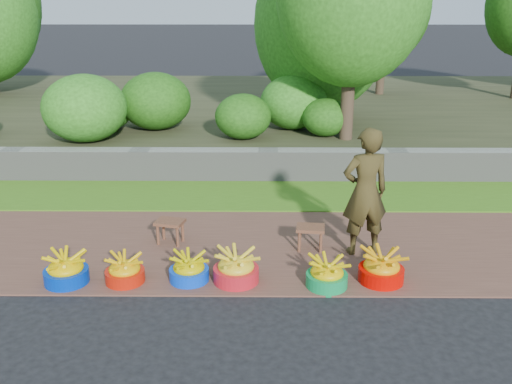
{
  "coord_description": "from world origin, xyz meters",
  "views": [
    {
      "loc": [
        -0.13,
        -5.43,
        3.08
      ],
      "look_at": [
        -0.19,
        1.3,
        0.75
      ],
      "focal_mm": 40.0,
      "sensor_mm": 36.0,
      "label": 1
    }
  ],
  "objects_px": {
    "basin_e": "(327,275)",
    "stool_left": "(170,225)",
    "stool_right": "(310,231)",
    "basin_c": "(189,270)",
    "basin_a": "(66,270)",
    "basin_b": "(125,271)",
    "basin_d": "(236,269)",
    "vendor_woman": "(365,192)",
    "basin_f": "(381,269)"
  },
  "relations": [
    {
      "from": "basin_b",
      "to": "basin_d",
      "type": "relative_size",
      "value": 0.86
    },
    {
      "from": "basin_c",
      "to": "basin_f",
      "type": "relative_size",
      "value": 0.88
    },
    {
      "from": "stool_left",
      "to": "vendor_woman",
      "type": "distance_m",
      "value": 2.52
    },
    {
      "from": "basin_d",
      "to": "vendor_woman",
      "type": "height_order",
      "value": "vendor_woman"
    },
    {
      "from": "basin_a",
      "to": "basin_d",
      "type": "bearing_deg",
      "value": 1.3
    },
    {
      "from": "basin_f",
      "to": "vendor_woman",
      "type": "distance_m",
      "value": 1.0
    },
    {
      "from": "basin_c",
      "to": "stool_left",
      "type": "relative_size",
      "value": 1.11
    },
    {
      "from": "stool_right",
      "to": "vendor_woman",
      "type": "bearing_deg",
      "value": -7.18
    },
    {
      "from": "basin_b",
      "to": "stool_left",
      "type": "xyz_separation_m",
      "value": [
        0.35,
        1.06,
        0.12
      ]
    },
    {
      "from": "vendor_woman",
      "to": "basin_b",
      "type": "bearing_deg",
      "value": 3.4
    },
    {
      "from": "stool_left",
      "to": "stool_right",
      "type": "xyz_separation_m",
      "value": [
        1.8,
        -0.18,
        -0.0
      ]
    },
    {
      "from": "basin_a",
      "to": "stool_right",
      "type": "relative_size",
      "value": 1.31
    },
    {
      "from": "basin_a",
      "to": "basin_e",
      "type": "height_order",
      "value": "basin_a"
    },
    {
      "from": "basin_a",
      "to": "basin_b",
      "type": "xyz_separation_m",
      "value": [
        0.65,
        0.02,
        -0.02
      ]
    },
    {
      "from": "basin_b",
      "to": "vendor_woman",
      "type": "relative_size",
      "value": 0.28
    },
    {
      "from": "basin_c",
      "to": "basin_d",
      "type": "distance_m",
      "value": 0.53
    },
    {
      "from": "basin_e",
      "to": "stool_left",
      "type": "height_order",
      "value": "basin_e"
    },
    {
      "from": "basin_e",
      "to": "stool_right",
      "type": "bearing_deg",
      "value": 96.31
    },
    {
      "from": "stool_right",
      "to": "vendor_woman",
      "type": "distance_m",
      "value": 0.85
    },
    {
      "from": "stool_left",
      "to": "basin_d",
      "type": "bearing_deg",
      "value": -49.32
    },
    {
      "from": "basin_c",
      "to": "basin_d",
      "type": "bearing_deg",
      "value": -2.02
    },
    {
      "from": "basin_b",
      "to": "basin_f",
      "type": "height_order",
      "value": "basin_f"
    },
    {
      "from": "basin_b",
      "to": "basin_e",
      "type": "relative_size",
      "value": 0.96
    },
    {
      "from": "basin_a",
      "to": "basin_b",
      "type": "bearing_deg",
      "value": 2.06
    },
    {
      "from": "basin_a",
      "to": "stool_left",
      "type": "bearing_deg",
      "value": 47.2
    },
    {
      "from": "basin_b",
      "to": "stool_left",
      "type": "distance_m",
      "value": 1.13
    },
    {
      "from": "stool_right",
      "to": "basin_c",
      "type": "bearing_deg",
      "value": -149.58
    },
    {
      "from": "basin_a",
      "to": "basin_d",
      "type": "xyz_separation_m",
      "value": [
        1.9,
        0.04,
        0.01
      ]
    },
    {
      "from": "basin_e",
      "to": "stool_left",
      "type": "relative_size",
      "value": 1.14
    },
    {
      "from": "basin_f",
      "to": "stool_left",
      "type": "height_order",
      "value": "basin_f"
    },
    {
      "from": "basin_b",
      "to": "basin_c",
      "type": "height_order",
      "value": "basin_c"
    },
    {
      "from": "basin_c",
      "to": "vendor_woman",
      "type": "relative_size",
      "value": 0.28
    },
    {
      "from": "basin_a",
      "to": "basin_e",
      "type": "distance_m",
      "value": 2.91
    },
    {
      "from": "basin_c",
      "to": "stool_left",
      "type": "distance_m",
      "value": 1.09
    },
    {
      "from": "basin_a",
      "to": "vendor_woman",
      "type": "relative_size",
      "value": 0.31
    },
    {
      "from": "basin_c",
      "to": "basin_f",
      "type": "bearing_deg",
      "value": 0.03
    },
    {
      "from": "basin_d",
      "to": "stool_right",
      "type": "distance_m",
      "value": 1.25
    },
    {
      "from": "vendor_woman",
      "to": "basin_f",
      "type": "bearing_deg",
      "value": 84.31
    },
    {
      "from": "basin_d",
      "to": "stool_right",
      "type": "relative_size",
      "value": 1.36
    },
    {
      "from": "basin_d",
      "to": "stool_left",
      "type": "distance_m",
      "value": 1.38
    },
    {
      "from": "basin_c",
      "to": "basin_d",
      "type": "height_order",
      "value": "basin_d"
    },
    {
      "from": "basin_c",
      "to": "basin_f",
      "type": "height_order",
      "value": "basin_f"
    },
    {
      "from": "basin_b",
      "to": "stool_left",
      "type": "bearing_deg",
      "value": 71.6
    },
    {
      "from": "basin_a",
      "to": "basin_c",
      "type": "height_order",
      "value": "basin_a"
    },
    {
      "from": "vendor_woman",
      "to": "basin_c",
      "type": "bearing_deg",
      "value": 7.57
    },
    {
      "from": "basin_a",
      "to": "basin_c",
      "type": "distance_m",
      "value": 1.37
    },
    {
      "from": "basin_c",
      "to": "basin_d",
      "type": "relative_size",
      "value": 0.87
    },
    {
      "from": "basin_e",
      "to": "basin_f",
      "type": "bearing_deg",
      "value": 11.06
    },
    {
      "from": "basin_c",
      "to": "vendor_woman",
      "type": "bearing_deg",
      "value": 20.17
    },
    {
      "from": "basin_c",
      "to": "basin_f",
      "type": "xyz_separation_m",
      "value": [
        2.17,
        0.0,
        0.02
      ]
    }
  ]
}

